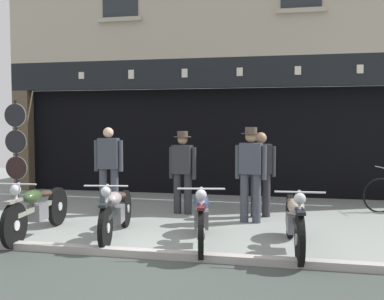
{
  "coord_description": "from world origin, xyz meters",
  "views": [
    {
      "loc": [
        1.68,
        -5.44,
        1.77
      ],
      "look_at": [
        -0.01,
        2.65,
        1.26
      ],
      "focal_mm": 41.67,
      "sensor_mm": 36.0,
      "label": 1
    }
  ],
  "objects_px": {
    "shopkeeper_center": "(183,168)",
    "advert_board_near": "(320,124)",
    "motorcycle_center": "(201,216)",
    "tyre_sign_pole": "(16,143)",
    "motorcycle_left": "(37,209)",
    "salesman_left": "(109,166)",
    "motorcycle_center_right": "(295,220)",
    "motorcycle_center_left": "(116,211)",
    "salesman_right": "(251,170)",
    "assistant_far_right": "(261,170)"
  },
  "relations": [
    {
      "from": "assistant_far_right",
      "to": "motorcycle_center_left",
      "type": "bearing_deg",
      "value": 30.73
    },
    {
      "from": "shopkeeper_center",
      "to": "advert_board_near",
      "type": "distance_m",
      "value": 3.78
    },
    {
      "from": "motorcycle_center_right",
      "to": "motorcycle_center",
      "type": "bearing_deg",
      "value": -3.97
    },
    {
      "from": "salesman_right",
      "to": "tyre_sign_pole",
      "type": "xyz_separation_m",
      "value": [
        -5.55,
        1.43,
        0.37
      ]
    },
    {
      "from": "motorcycle_center_left",
      "to": "salesman_left",
      "type": "bearing_deg",
      "value": -73.04
    },
    {
      "from": "motorcycle_center",
      "to": "tyre_sign_pole",
      "type": "xyz_separation_m",
      "value": [
        -4.98,
        3.08,
        0.87
      ]
    },
    {
      "from": "salesman_left",
      "to": "advert_board_near",
      "type": "bearing_deg",
      "value": -151.79
    },
    {
      "from": "motorcycle_center",
      "to": "advert_board_near",
      "type": "distance_m",
      "value": 5.18
    },
    {
      "from": "salesman_right",
      "to": "assistant_far_right",
      "type": "bearing_deg",
      "value": -99.2
    },
    {
      "from": "motorcycle_center_left",
      "to": "salesman_right",
      "type": "height_order",
      "value": "salesman_right"
    },
    {
      "from": "motorcycle_left",
      "to": "salesman_left",
      "type": "distance_m",
      "value": 1.88
    },
    {
      "from": "motorcycle_center_right",
      "to": "salesman_left",
      "type": "distance_m",
      "value": 3.89
    },
    {
      "from": "motorcycle_left",
      "to": "shopkeeper_center",
      "type": "bearing_deg",
      "value": -135.27
    },
    {
      "from": "motorcycle_left",
      "to": "advert_board_near",
      "type": "height_order",
      "value": "advert_board_near"
    },
    {
      "from": "shopkeeper_center",
      "to": "advert_board_near",
      "type": "height_order",
      "value": "advert_board_near"
    },
    {
      "from": "motorcycle_center",
      "to": "assistant_far_right",
      "type": "xyz_separation_m",
      "value": [
        0.73,
        2.16,
        0.45
      ]
    },
    {
      "from": "salesman_left",
      "to": "salesman_right",
      "type": "height_order",
      "value": "salesman_right"
    },
    {
      "from": "salesman_left",
      "to": "shopkeeper_center",
      "type": "distance_m",
      "value": 1.42
    },
    {
      "from": "motorcycle_center",
      "to": "salesman_right",
      "type": "distance_m",
      "value": 1.82
    },
    {
      "from": "shopkeeper_center",
      "to": "advert_board_near",
      "type": "relative_size",
      "value": 1.69
    },
    {
      "from": "motorcycle_center_left",
      "to": "assistant_far_right",
      "type": "xyz_separation_m",
      "value": [
        2.09,
        2.0,
        0.46
      ]
    },
    {
      "from": "motorcycle_center_left",
      "to": "advert_board_near",
      "type": "bearing_deg",
      "value": -135.75
    },
    {
      "from": "motorcycle_center_right",
      "to": "assistant_far_right",
      "type": "distance_m",
      "value": 2.28
    },
    {
      "from": "motorcycle_center_right",
      "to": "advert_board_near",
      "type": "distance_m",
      "value": 4.83
    },
    {
      "from": "tyre_sign_pole",
      "to": "shopkeeper_center",
      "type": "bearing_deg",
      "value": -12.53
    },
    {
      "from": "motorcycle_left",
      "to": "salesman_left",
      "type": "xyz_separation_m",
      "value": [
        0.47,
        1.75,
        0.5
      ]
    },
    {
      "from": "motorcycle_center_right",
      "to": "assistant_far_right",
      "type": "relative_size",
      "value": 1.29
    },
    {
      "from": "advert_board_near",
      "to": "tyre_sign_pole",
      "type": "bearing_deg",
      "value": -167.58
    },
    {
      "from": "motorcycle_left",
      "to": "motorcycle_center",
      "type": "height_order",
      "value": "motorcycle_center"
    },
    {
      "from": "motorcycle_center",
      "to": "assistant_far_right",
      "type": "height_order",
      "value": "assistant_far_right"
    },
    {
      "from": "motorcycle_left",
      "to": "assistant_far_right",
      "type": "height_order",
      "value": "assistant_far_right"
    },
    {
      "from": "motorcycle_center_right",
      "to": "salesman_left",
      "type": "height_order",
      "value": "salesman_left"
    },
    {
      "from": "assistant_far_right",
      "to": "advert_board_near",
      "type": "height_order",
      "value": "advert_board_near"
    },
    {
      "from": "motorcycle_center_left",
      "to": "motorcycle_center",
      "type": "distance_m",
      "value": 1.38
    },
    {
      "from": "motorcycle_center_right",
      "to": "assistant_far_right",
      "type": "xyz_separation_m",
      "value": [
        -0.58,
        2.15,
        0.45
      ]
    },
    {
      "from": "shopkeeper_center",
      "to": "tyre_sign_pole",
      "type": "xyz_separation_m",
      "value": [
        -4.2,
        0.93,
        0.42
      ]
    },
    {
      "from": "motorcycle_center_right",
      "to": "shopkeeper_center",
      "type": "bearing_deg",
      "value": -50.0
    },
    {
      "from": "assistant_far_right",
      "to": "tyre_sign_pole",
      "type": "xyz_separation_m",
      "value": [
        -5.7,
        0.92,
        0.43
      ]
    },
    {
      "from": "advert_board_near",
      "to": "salesman_right",
      "type": "bearing_deg",
      "value": -115.17
    },
    {
      "from": "salesman_left",
      "to": "tyre_sign_pole",
      "type": "xyz_separation_m",
      "value": [
        -2.84,
        1.32,
        0.37
      ]
    },
    {
      "from": "motorcycle_center_right",
      "to": "salesman_right",
      "type": "distance_m",
      "value": 1.86
    },
    {
      "from": "motorcycle_center_left",
      "to": "motorcycle_center",
      "type": "height_order",
      "value": "motorcycle_center"
    },
    {
      "from": "motorcycle_left",
      "to": "salesman_left",
      "type": "bearing_deg",
      "value": -109.69
    },
    {
      "from": "motorcycle_center",
      "to": "motorcycle_center_right",
      "type": "xyz_separation_m",
      "value": [
        1.31,
        0.01,
        -0.0
      ]
    },
    {
      "from": "motorcycle_center_left",
      "to": "tyre_sign_pole",
      "type": "height_order",
      "value": "tyre_sign_pole"
    },
    {
      "from": "motorcycle_center_right",
      "to": "shopkeeper_center",
      "type": "distance_m",
      "value": 3.02
    },
    {
      "from": "motorcycle_center",
      "to": "salesman_left",
      "type": "xyz_separation_m",
      "value": [
        -2.14,
        1.75,
        0.5
      ]
    },
    {
      "from": "advert_board_near",
      "to": "shopkeeper_center",
      "type": "bearing_deg",
      "value": -138.06
    },
    {
      "from": "motorcycle_left",
      "to": "motorcycle_center_right",
      "type": "xyz_separation_m",
      "value": [
        3.92,
        0.0,
        0.0
      ]
    },
    {
      "from": "motorcycle_left",
      "to": "tyre_sign_pole",
      "type": "bearing_deg",
      "value": -57.03
    }
  ]
}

